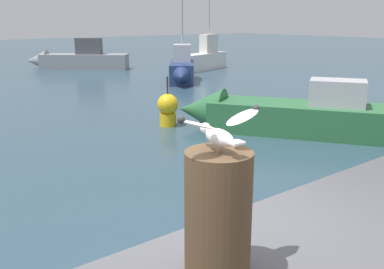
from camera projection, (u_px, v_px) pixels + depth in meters
name	position (u px, v px, depth m)	size (l,w,h in m)	color
mooring_post	(218.00, 215.00, 2.57)	(0.40, 0.40, 0.78)	#4C3823
seagull	(219.00, 131.00, 2.44)	(0.57, 0.39, 0.25)	tan
boat_grey	(75.00, 60.00, 24.53)	(5.18, 4.65, 1.86)	gray
boat_green	(279.00, 114.00, 10.95)	(4.16, 5.39, 1.58)	#2D6B3D
boat_navy	(182.00, 69.00, 19.41)	(3.23, 3.75, 4.63)	navy
boat_white	(201.00, 59.00, 23.97)	(4.38, 2.08, 4.58)	silver
channel_buoy	(168.00, 108.00, 11.52)	(0.56, 0.56, 1.33)	yellow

